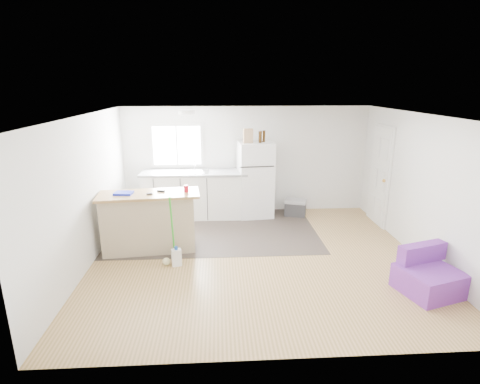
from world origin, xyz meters
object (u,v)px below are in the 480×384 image
kitchen_cabinets (195,194)px  bottle_right (264,136)px  cooler (295,208)px  purple_seat (428,276)px  peninsula (149,222)px  blue_tray (124,193)px  refrigerator (255,180)px  mop (168,251)px  cleaner_jug (177,257)px  bottle_left (260,137)px  red_cup (186,189)px  cardboard_box (248,136)px

kitchen_cabinets → bottle_right: 1.97m
cooler → purple_seat: purple_seat is taller
peninsula → blue_tray: 0.67m
refrigerator → purple_seat: size_ratio=1.78×
kitchen_cabinets → purple_seat: size_ratio=2.48×
peninsula → mop: bearing=-61.4°
peninsula → bottle_right: 3.08m
cleaner_jug → bottle_left: 3.24m
refrigerator → red_cup: size_ratio=13.83×
purple_seat → cardboard_box: cardboard_box is taller
mop → blue_tray: size_ratio=3.94×
cooler → mop: (-2.56, -2.23, 0.05)m
bottle_left → bottle_right: (0.09, 0.10, 0.00)m
refrigerator → cooler: 1.11m
red_cup → peninsula: bearing=-176.1°
purple_seat → red_cup: bearing=137.8°
bottle_left → mop: bearing=-128.1°
mop → cardboard_box: size_ratio=3.94×
mop → bottle_left: (1.74, 2.22, 1.55)m
peninsula → bottle_left: 2.97m
bottle_left → kitchen_cabinets: bearing=176.3°
peninsula → blue_tray: bearing=178.5°
kitchen_cabinets → mop: 2.35m
kitchen_cabinets → mop: (-0.32, -2.31, -0.29)m
cooler → bottle_left: bearing=-161.5°
blue_tray → cardboard_box: (2.26, 1.67, 0.74)m
purple_seat → bottle_right: 4.21m
refrigerator → red_cup: refrigerator is taller
red_cup → bottle_right: size_ratio=0.48×
red_cup → blue_tray: size_ratio=0.40×
purple_seat → mop: 3.95m
cleaner_jug → peninsula: bearing=114.5°
cleaner_jug → bottle_right: bearing=39.8°
cleaner_jug → cardboard_box: size_ratio=1.13×
refrigerator → mop: size_ratio=1.40×
refrigerator → blue_tray: 3.01m
kitchen_cabinets → cleaner_jug: size_ratio=6.85×
cooler → purple_seat: size_ratio=0.59×
cleaner_jug → kitchen_cabinets: bearing=70.9°
purple_seat → cardboard_box: size_ratio=3.11×
cardboard_box → bottle_left: (0.26, 0.00, -0.02)m
purple_seat → bottle_right: size_ratio=3.74×
cleaner_jug → bottle_left: bottle_left is taller
mop → red_cup: bearing=65.5°
bottle_right → purple_seat: bearing=-59.7°
bottle_right → mop: bearing=-128.3°
kitchen_cabinets → cardboard_box: bearing=-3.4°
purple_seat → cardboard_box: bearing=108.6°
kitchen_cabinets → cardboard_box: (1.16, -0.09, 1.29)m
purple_seat → red_cup: size_ratio=7.79×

